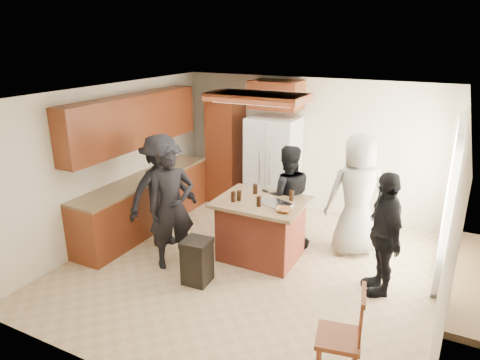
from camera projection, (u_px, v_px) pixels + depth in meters
The scene contains 12 objects.
person_front_left at pixel (171, 207), 6.05m from camera, with size 0.66×0.48×1.82m, color black.
person_behind_left at pixel (287, 197), 6.66m from camera, with size 0.80×0.50×1.65m, color black.
person_behind_right at pixel (357, 195), 6.40m from camera, with size 0.92×0.60×1.89m, color gray.
person_side_right at pixel (384, 234), 5.42m from camera, with size 0.97×0.50×1.65m, color black.
person_counter at pixel (163, 192), 6.65m from camera, with size 1.17×0.54×1.81m, color black.
left_cabinetry at pixel (142, 175), 7.26m from camera, with size 0.64×3.00×2.30m.
back_wall_units at pixel (238, 135), 8.25m from camera, with size 1.80×0.60×2.45m.
refrigerator at pixel (273, 165), 8.01m from camera, with size 0.90×0.76×1.80m.
kitchen_island at pixel (261, 229), 6.39m from camera, with size 1.28×1.03×0.93m.
island_items at pixel (269, 202), 6.07m from camera, with size 0.94×0.61×0.15m.
trash_bin at pixel (197, 261), 5.78m from camera, with size 0.39×0.39×0.63m.
spindle_chair at pixel (341, 338), 4.12m from camera, with size 0.49×0.49×0.99m.
Camera 1 is at (2.37, -4.99, 3.23)m, focal length 32.00 mm.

